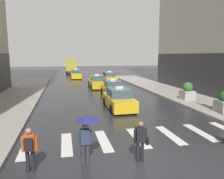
{
  "coord_description": "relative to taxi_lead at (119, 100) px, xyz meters",
  "views": [
    {
      "loc": [
        -3.62,
        -7.07,
        4.18
      ],
      "look_at": [
        -0.26,
        8.0,
        1.75
      ],
      "focal_mm": 34.73,
      "sensor_mm": 36.0,
      "label": 1
    }
  ],
  "objects": [
    {
      "name": "ground_plane",
      "position": [
        -0.56,
        -9.19,
        -0.72
      ],
      "size": [
        160.0,
        160.0,
        0.0
      ],
      "primitive_type": "plane",
      "color": "#26262B"
    },
    {
      "name": "pedestrian_with_backpack",
      "position": [
        -5.46,
        -8.51,
        0.25
      ],
      "size": [
        0.55,
        0.43,
        1.65
      ],
      "color": "black",
      "rests_on": "ground"
    },
    {
      "name": "taxi_fourth",
      "position": [
        2.75,
        16.74,
        0.0
      ],
      "size": [
        1.94,
        4.55,
        1.8
      ],
      "color": "gold",
      "rests_on": "ground"
    },
    {
      "name": "planter_mid_block",
      "position": [
        6.95,
        1.51,
        0.15
      ],
      "size": [
        1.1,
        1.1,
        1.6
      ],
      "color": "#A8A399",
      "rests_on": "curb_right"
    },
    {
      "name": "taxi_second",
      "position": [
        0.73,
        5.42,
        0.0
      ],
      "size": [
        1.95,
        4.55,
        1.8
      ],
      "color": "gold",
      "rests_on": "ground"
    },
    {
      "name": "taxi_fifth",
      "position": [
        -1.97,
        23.7,
        0.0
      ],
      "size": [
        2.0,
        4.57,
        1.8
      ],
      "color": "yellow",
      "rests_on": "ground"
    },
    {
      "name": "taxi_lead",
      "position": [
        0.0,
        0.0,
        0.0
      ],
      "size": [
        1.93,
        4.54,
        1.8
      ],
      "color": "gold",
      "rests_on": "ground"
    },
    {
      "name": "pedestrian_with_handbag",
      "position": [
        -1.32,
        -8.62,
        0.21
      ],
      "size": [
        0.6,
        0.24,
        1.65
      ],
      "color": "black",
      "rests_on": "ground"
    },
    {
      "name": "taxi_third",
      "position": [
        0.01,
        11.48,
        0.0
      ],
      "size": [
        1.95,
        4.55,
        1.8
      ],
      "color": "gold",
      "rests_on": "ground"
    },
    {
      "name": "crosswalk_markings",
      "position": [
        -0.56,
        -6.19,
        -0.72
      ],
      "size": [
        11.3,
        2.8,
        0.01
      ],
      "color": "silver",
      "rests_on": "ground"
    },
    {
      "name": "pedestrian_with_umbrella",
      "position": [
        -3.39,
        -8.33,
        0.79
      ],
      "size": [
        0.96,
        0.96,
        1.94
      ],
      "color": "#333338",
      "rests_on": "ground"
    },
    {
      "name": "box_truck",
      "position": [
        -2.45,
        34.4,
        1.13
      ],
      "size": [
        2.49,
        7.61,
        3.35
      ],
      "color": "#2D2D2D",
      "rests_on": "ground"
    }
  ]
}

